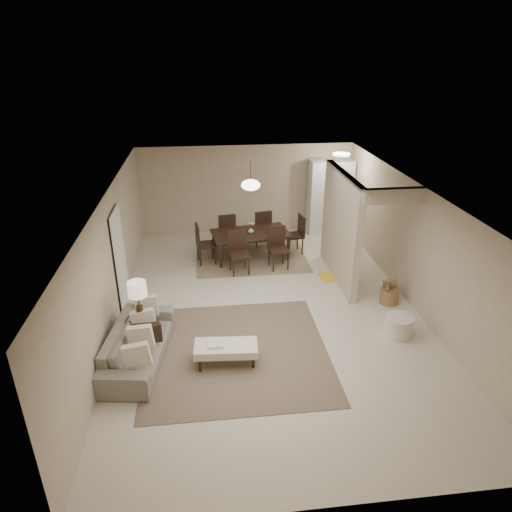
{
  "coord_description": "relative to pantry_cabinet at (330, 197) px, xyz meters",
  "views": [
    {
      "loc": [
        -1.21,
        -8.01,
        4.94
      ],
      "look_at": [
        -0.21,
        0.39,
        1.05
      ],
      "focal_mm": 32.0,
      "sensor_mm": 36.0,
      "label": 1
    }
  ],
  "objects": [
    {
      "name": "yellow_mat",
      "position": [
        -0.52,
        -2.88,
        -1.04
      ],
      "size": [
        0.86,
        0.57,
        0.01
      ],
      "primitive_type": "cube",
      "rotation": [
        0.0,
        0.0,
        0.07
      ],
      "color": "yellow",
      "rests_on": "floor"
    },
    {
      "name": "doorway",
      "position": [
        -5.32,
        -3.55,
        -0.03
      ],
      "size": [
        0.04,
        0.9,
        2.04
      ],
      "primitive_type": "cube",
      "color": "black",
      "rests_on": "floor"
    },
    {
      "name": "dining_table",
      "position": [
        -2.43,
        -1.58,
        -0.71
      ],
      "size": [
        2.07,
        1.35,
        0.68
      ],
      "primitive_type": "imported",
      "rotation": [
        0.0,
        0.0,
        0.15
      ],
      "color": "black",
      "rests_on": "dining_rug"
    },
    {
      "name": "dining_rug",
      "position": [
        -2.43,
        -1.58,
        -1.04
      ],
      "size": [
        2.8,
        2.1,
        0.01
      ],
      "primitive_type": "cube",
      "color": "#80704F",
      "rests_on": "floor"
    },
    {
      "name": "sofa",
      "position": [
        -4.8,
        -5.51,
        -0.73
      ],
      "size": [
        2.27,
        1.15,
        0.64
      ],
      "primitive_type": "imported",
      "rotation": [
        0.0,
        0.0,
        1.43
      ],
      "color": "gray",
      "rests_on": "floor"
    },
    {
      "name": "ceiling",
      "position": [
        -2.35,
        -4.15,
        1.45
      ],
      "size": [
        9.0,
        9.0,
        0.0
      ],
      "primitive_type": "plane",
      "rotation": [
        3.14,
        0.0,
        0.0
      ],
      "color": "white",
      "rests_on": "back_wall"
    },
    {
      "name": "vase",
      "position": [
        -2.43,
        -1.58,
        -0.3
      ],
      "size": [
        0.18,
        0.18,
        0.14
      ],
      "primitive_type": "imported",
      "rotation": [
        0.0,
        0.0,
        0.4
      ],
      "color": "silver",
      "rests_on": "dining_table"
    },
    {
      "name": "left_wall",
      "position": [
        -5.35,
        -4.15,
        0.2
      ],
      "size": [
        0.0,
        9.0,
        9.0
      ],
      "primitive_type": "plane",
      "rotation": [
        1.57,
        0.0,
        1.57
      ],
      "color": "tan",
      "rests_on": "floor"
    },
    {
      "name": "living_rug",
      "position": [
        -3.12,
        -5.51,
        -1.04
      ],
      "size": [
        3.2,
        3.2,
        0.01
      ],
      "primitive_type": "cube",
      "color": "brown",
      "rests_on": "floor"
    },
    {
      "name": "side_table",
      "position": [
        -4.75,
        -5.26,
        -0.74
      ],
      "size": [
        0.71,
        0.71,
        0.61
      ],
      "primitive_type": "cube",
      "rotation": [
        0.0,
        0.0,
        0.36
      ],
      "color": "black",
      "rests_on": "floor"
    },
    {
      "name": "pantry_cabinet",
      "position": [
        0.0,
        0.0,
        0.0
      ],
      "size": [
        1.2,
        0.55,
        2.1
      ],
      "primitive_type": "cube",
      "color": "silver",
      "rests_on": "floor"
    },
    {
      "name": "right_wall",
      "position": [
        0.65,
        -4.15,
        0.2
      ],
      "size": [
        0.0,
        9.0,
        9.0
      ],
      "primitive_type": "plane",
      "rotation": [
        1.57,
        0.0,
        -1.57
      ],
      "color": "tan",
      "rests_on": "floor"
    },
    {
      "name": "table_lamp",
      "position": [
        -4.75,
        -5.26,
        0.12
      ],
      "size": [
        0.32,
        0.32,
        0.76
      ],
      "color": "#402F1B",
      "rests_on": "side_table"
    },
    {
      "name": "ottoman_bench",
      "position": [
        -3.32,
        -5.81,
        -0.75
      ],
      "size": [
        1.1,
        0.56,
        0.38
      ],
      "rotation": [
        0.0,
        0.0,
        -0.07
      ],
      "color": "beige",
      "rests_on": "living_rug"
    },
    {
      "name": "partition",
      "position": [
        -0.55,
        -2.9,
        0.2
      ],
      "size": [
        0.15,
        2.5,
        2.5
      ],
      "primitive_type": "cube",
      "color": "tan",
      "rests_on": "floor"
    },
    {
      "name": "dining_chairs",
      "position": [
        -2.43,
        -1.58,
        -0.54
      ],
      "size": [
        2.78,
        2.17,
        1.02
      ],
      "color": "black",
      "rests_on": "dining_rug"
    },
    {
      "name": "floor",
      "position": [
        -2.35,
        -4.15,
        -1.05
      ],
      "size": [
        9.0,
        9.0,
        0.0
      ],
      "primitive_type": "plane",
      "color": "beige",
      "rests_on": "ground"
    },
    {
      "name": "wicker_basket",
      "position": [
        0.22,
        -4.17,
        -0.88
      ],
      "size": [
        0.43,
        0.43,
        0.33
      ],
      "primitive_type": "cylinder",
      "rotation": [
        0.0,
        0.0,
        0.1
      ],
      "color": "brown",
      "rests_on": "floor"
    },
    {
      "name": "pendant_light",
      "position": [
        -2.43,
        -1.58,
        0.87
      ],
      "size": [
        0.46,
        0.46,
        0.71
      ],
      "color": "#402F1B",
      "rests_on": "ceiling"
    },
    {
      "name": "round_pouf",
      "position": [
        -0.08,
        -5.37,
        -0.85
      ],
      "size": [
        0.52,
        0.52,
        0.4
      ],
      "primitive_type": "cylinder",
      "color": "beige",
      "rests_on": "floor"
    },
    {
      "name": "back_wall",
      "position": [
        -2.35,
        0.35,
        0.2
      ],
      "size": [
        6.0,
        0.0,
        6.0
      ],
      "primitive_type": "plane",
      "rotation": [
        1.57,
        0.0,
        0.0
      ],
      "color": "tan",
      "rests_on": "floor"
    },
    {
      "name": "flush_light",
      "position": [
        -0.05,
        -0.95,
        1.41
      ],
      "size": [
        0.44,
        0.44,
        0.05
      ],
      "primitive_type": "cylinder",
      "color": "white",
      "rests_on": "ceiling"
    }
  ]
}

